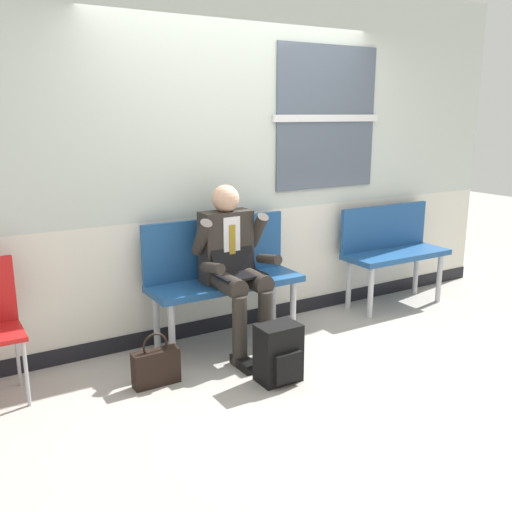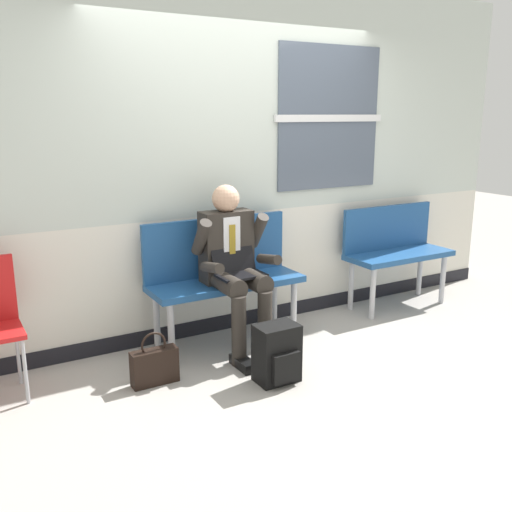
% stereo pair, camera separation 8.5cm
% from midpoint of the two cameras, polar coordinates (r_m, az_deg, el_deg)
% --- Properties ---
extents(ground_plane, '(18.00, 18.00, 0.00)m').
position_cam_midpoint_polar(ground_plane, '(4.60, 2.21, -8.88)').
color(ground_plane, '#9E9991').
extents(station_wall, '(5.74, 0.16, 2.86)m').
position_cam_midpoint_polar(station_wall, '(4.73, -1.14, 9.63)').
color(station_wall, beige).
rests_on(station_wall, ground).
extents(bench_with_person, '(1.23, 0.42, 1.00)m').
position_cam_midpoint_polar(bench_with_person, '(4.50, -2.88, -1.44)').
color(bench_with_person, navy).
rests_on(bench_with_person, ground).
extents(bench_empty, '(1.05, 0.42, 0.95)m').
position_cam_midpoint_polar(bench_empty, '(5.55, 14.16, 0.89)').
color(bench_empty, navy).
rests_on(bench_empty, ground).
extents(person_seated, '(0.57, 0.70, 1.28)m').
position_cam_midpoint_polar(person_seated, '(4.30, -1.63, -0.78)').
color(person_seated, '#2D2823').
rests_on(person_seated, ground).
extents(backpack, '(0.29, 0.24, 0.41)m').
position_cam_midpoint_polar(backpack, '(3.94, 2.78, -9.81)').
color(backpack, black).
rests_on(backpack, ground).
extents(handbag, '(0.32, 0.10, 0.38)m').
position_cam_midpoint_polar(handbag, '(3.98, -9.55, -10.80)').
color(handbag, black).
rests_on(handbag, ground).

